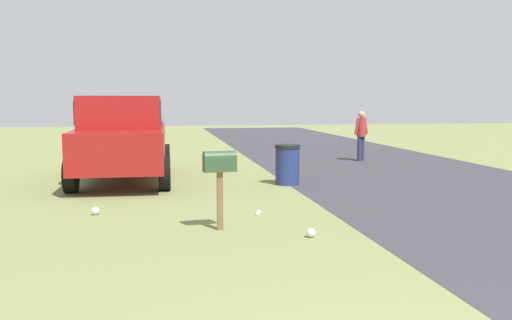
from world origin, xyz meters
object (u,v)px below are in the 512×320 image
object	(u,v)px
pedestrian	(361,132)
pickup_truck	(123,137)
mailbox	(220,167)
trash_bin	(287,164)

from	to	relation	value
pedestrian	pickup_truck	bearing A→B (deg)	88.80
mailbox	trash_bin	distance (m)	4.82
pedestrian	trash_bin	bearing A→B (deg)	116.36
pickup_truck	pedestrian	world-z (taller)	pickup_truck
pickup_truck	pedestrian	size ratio (longest dim) A/B	3.17
mailbox	pickup_truck	distance (m)	5.75
pickup_truck	trash_bin	distance (m)	4.06
trash_bin	pedestrian	size ratio (longest dim) A/B	0.58
pickup_truck	pedestrian	bearing A→B (deg)	115.53
trash_bin	pedestrian	distance (m)	5.73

